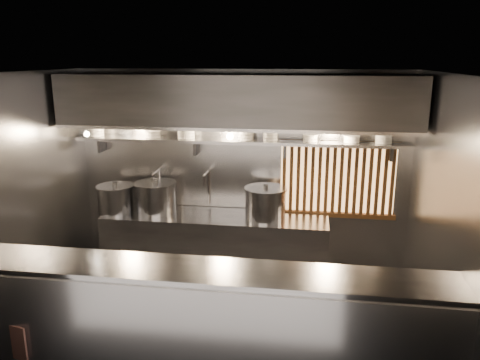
% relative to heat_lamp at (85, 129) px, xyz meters
% --- Properties ---
extents(floor, '(4.50, 4.50, 0.00)m').
position_rel_heat_lamp_xyz_m(floor, '(1.90, -0.85, -2.07)').
color(floor, black).
rests_on(floor, ground).
extents(ceiling, '(4.50, 4.50, 0.00)m').
position_rel_heat_lamp_xyz_m(ceiling, '(1.90, -0.85, 0.73)').
color(ceiling, black).
rests_on(ceiling, wall_back).
extents(wall_back, '(4.50, 0.00, 4.50)m').
position_rel_heat_lamp_xyz_m(wall_back, '(1.90, 0.65, -0.67)').
color(wall_back, gray).
rests_on(wall_back, floor).
extents(wall_left, '(0.00, 3.00, 3.00)m').
position_rel_heat_lamp_xyz_m(wall_left, '(-0.35, -0.85, -0.67)').
color(wall_left, gray).
rests_on(wall_left, floor).
extents(wall_right, '(0.00, 3.00, 3.00)m').
position_rel_heat_lamp_xyz_m(wall_right, '(4.15, -0.85, -0.67)').
color(wall_right, gray).
rests_on(wall_right, floor).
extents(serving_counter, '(4.50, 0.56, 1.13)m').
position_rel_heat_lamp_xyz_m(serving_counter, '(1.90, -1.81, -1.50)').
color(serving_counter, gray).
rests_on(serving_counter, floor).
extents(cooking_bench, '(3.00, 0.70, 0.90)m').
position_rel_heat_lamp_xyz_m(cooking_bench, '(1.60, 0.28, -1.62)').
color(cooking_bench, gray).
rests_on(cooking_bench, floor).
extents(bowl_shelf, '(4.40, 0.34, 0.04)m').
position_rel_heat_lamp_xyz_m(bowl_shelf, '(1.90, 0.47, -0.19)').
color(bowl_shelf, gray).
rests_on(bowl_shelf, wall_back).
extents(exhaust_hood, '(4.40, 0.81, 0.65)m').
position_rel_heat_lamp_xyz_m(exhaust_hood, '(1.90, 0.25, 0.36)').
color(exhaust_hood, '#2D2D30').
rests_on(exhaust_hood, ceiling).
extents(wood_screen, '(1.56, 0.09, 1.04)m').
position_rel_heat_lamp_xyz_m(wood_screen, '(3.20, 0.60, -0.69)').
color(wood_screen, '#FFBF72').
rests_on(wood_screen, wall_back).
extents(faucet_left, '(0.04, 0.30, 0.50)m').
position_rel_heat_lamp_xyz_m(faucet_left, '(0.75, 0.52, -0.76)').
color(faucet_left, silver).
rests_on(faucet_left, wall_back).
extents(faucet_right, '(0.04, 0.30, 0.50)m').
position_rel_heat_lamp_xyz_m(faucet_right, '(1.45, 0.52, -0.76)').
color(faucet_right, silver).
rests_on(faucet_right, wall_back).
extents(heat_lamp, '(0.25, 0.35, 0.20)m').
position_rel_heat_lamp_xyz_m(heat_lamp, '(0.00, 0.00, 0.00)').
color(heat_lamp, gray).
rests_on(heat_lamp, exhaust_hood).
extents(pendant_bulb, '(0.09, 0.09, 0.19)m').
position_rel_heat_lamp_xyz_m(pendant_bulb, '(1.80, 0.35, -0.11)').
color(pendant_bulb, '#2D2D30').
rests_on(pendant_bulb, exhaust_hood).
extents(stock_pot_left, '(0.53, 0.53, 0.41)m').
position_rel_heat_lamp_xyz_m(stock_pot_left, '(0.24, 0.24, -0.98)').
color(stock_pot_left, gray).
rests_on(stock_pot_left, cooking_bench).
extents(stock_pot_mid, '(0.62, 0.62, 0.46)m').
position_rel_heat_lamp_xyz_m(stock_pot_mid, '(0.78, 0.32, -0.96)').
color(stock_pot_mid, gray).
rests_on(stock_pot_mid, cooking_bench).
extents(stock_pot_right, '(0.66, 0.66, 0.46)m').
position_rel_heat_lamp_xyz_m(stock_pot_right, '(2.28, 0.26, -0.96)').
color(stock_pot_right, gray).
rests_on(stock_pot_right, cooking_bench).
extents(red_placard, '(0.25, 0.08, 0.35)m').
position_rel_heat_lamp_xyz_m(red_placard, '(0.18, -2.07, -1.67)').
color(red_placard, '#B12512').
rests_on(red_placard, serving_counter).
extents(bowl_stack_0, '(0.23, 0.23, 0.17)m').
position_rel_heat_lamp_xyz_m(bowl_stack_0, '(-0.08, 0.47, -0.08)').
color(bowl_stack_0, white).
rests_on(bowl_stack_0, bowl_shelf).
extents(bowl_stack_1, '(0.22, 0.22, 0.09)m').
position_rel_heat_lamp_xyz_m(bowl_stack_1, '(0.73, 0.47, -0.12)').
color(bowl_stack_1, white).
rests_on(bowl_stack_1, bowl_shelf).
extents(bowl_stack_2, '(0.24, 0.24, 0.17)m').
position_rel_heat_lamp_xyz_m(bowl_stack_2, '(1.19, 0.47, -0.08)').
color(bowl_stack_2, white).
rests_on(bowl_stack_2, bowl_shelf).
extents(bowl_stack_3, '(0.23, 0.23, 0.17)m').
position_rel_heat_lamp_xyz_m(bowl_stack_3, '(1.99, 0.47, -0.08)').
color(bowl_stack_3, white).
rests_on(bowl_stack_3, bowl_shelf).
extents(bowl_stack_4, '(0.20, 0.20, 0.17)m').
position_rel_heat_lamp_xyz_m(bowl_stack_4, '(2.31, 0.47, -0.08)').
color(bowl_stack_4, white).
rests_on(bowl_stack_4, bowl_shelf).
extents(bowl_stack_5, '(0.20, 0.20, 0.09)m').
position_rel_heat_lamp_xyz_m(bowl_stack_5, '(2.82, 0.47, -0.12)').
color(bowl_stack_5, white).
rests_on(bowl_stack_5, bowl_shelf).
extents(bowl_stack_6, '(0.21, 0.21, 0.09)m').
position_rel_heat_lamp_xyz_m(bowl_stack_6, '(3.34, 0.47, -0.12)').
color(bowl_stack_6, white).
rests_on(bowl_stack_6, bowl_shelf).
extents(bowl_stack_7, '(0.22, 0.22, 0.13)m').
position_rel_heat_lamp_xyz_m(bowl_stack_7, '(3.73, 0.47, -0.10)').
color(bowl_stack_7, white).
rests_on(bowl_stack_7, bowl_shelf).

